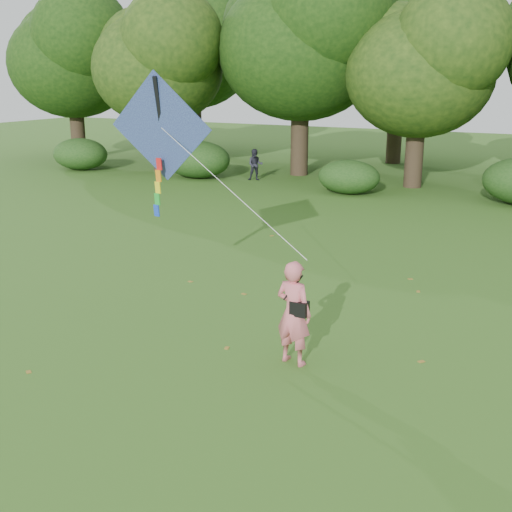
% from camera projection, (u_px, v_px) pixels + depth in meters
% --- Properties ---
extents(ground, '(100.00, 100.00, 0.00)m').
position_uv_depth(ground, '(234.00, 374.00, 10.91)').
color(ground, '#265114').
rests_on(ground, ground).
extents(man_kite_flyer, '(0.75, 0.56, 1.87)m').
position_uv_depth(man_kite_flyer, '(294.00, 313.00, 11.08)').
color(man_kite_flyer, '#DF6874').
rests_on(man_kite_flyer, ground).
extents(bystander_left, '(0.89, 0.81, 1.49)m').
position_uv_depth(bystander_left, '(255.00, 165.00, 30.48)').
color(bystander_left, '#262632').
rests_on(bystander_left, ground).
extents(crossbody_bag, '(0.43, 0.20, 0.73)m').
position_uv_depth(crossbody_bag, '(299.00, 308.00, 10.97)').
color(crossbody_bag, black).
rests_on(crossbody_bag, ground).
extents(flying_kite, '(5.41, 2.29, 3.14)m').
position_uv_depth(flying_kite, '(161.00, 130.00, 13.61)').
color(flying_kite, '#223897').
rests_on(flying_kite, ground).
extents(shrub_band, '(39.15, 3.22, 1.88)m').
position_uv_depth(shrub_band, '(430.00, 177.00, 26.03)').
color(shrub_band, '#264919').
rests_on(shrub_band, ground).
extents(fallen_leaves, '(9.29, 11.80, 0.01)m').
position_uv_depth(fallen_leaves, '(342.00, 302.00, 14.31)').
color(fallen_leaves, olive).
rests_on(fallen_leaves, ground).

